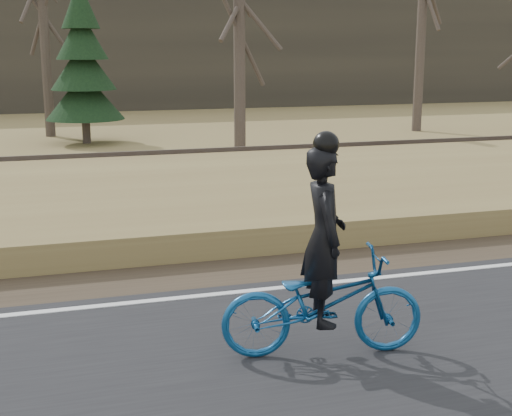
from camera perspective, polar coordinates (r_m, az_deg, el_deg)
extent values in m
cube|color=olive|center=(14.78, 13.33, 0.88)|extent=(120.00, 5.00, 0.44)
cube|color=slate|center=(18.11, 7.34, 3.29)|extent=(120.00, 3.00, 0.45)
cube|color=black|center=(18.06, 7.36, 4.22)|extent=(120.00, 2.40, 0.14)
cube|color=brown|center=(17.39, 8.35, 4.34)|extent=(120.00, 0.07, 0.15)
cube|color=brown|center=(18.69, 6.48, 4.98)|extent=(120.00, 0.07, 0.15)
cube|color=#383328|center=(38.98, -6.11, 12.47)|extent=(120.00, 4.00, 6.00)
imported|color=navy|center=(7.41, 5.34, -7.61)|extent=(2.19, 1.08, 1.10)
imported|color=black|center=(7.19, 5.46, -2.28)|extent=(0.54, 0.73, 1.83)
sphere|color=black|center=(7.01, 5.62, 5.10)|extent=(0.26, 0.26, 0.26)
cylinder|color=#4E4139|center=(26.82, -16.60, 13.56)|extent=(0.36, 0.36, 7.55)
cylinder|color=#4E4139|center=(22.25, -1.34, 14.00)|extent=(0.36, 0.36, 7.30)
cylinder|color=#4E4139|center=(28.17, 13.18, 15.54)|extent=(0.36, 0.36, 9.37)
cylinder|color=#4E4139|center=(24.69, -13.43, 6.30)|extent=(0.28, 0.28, 1.07)
cone|color=black|center=(24.60, -13.56, 8.73)|extent=(2.60, 2.60, 1.56)
cone|color=black|center=(24.56, -13.68, 11.01)|extent=(2.15, 2.15, 1.56)
cone|color=black|center=(24.55, -13.81, 13.30)|extent=(1.70, 1.70, 1.56)
cone|color=black|center=(24.59, -13.93, 15.58)|extent=(1.25, 1.25, 1.56)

